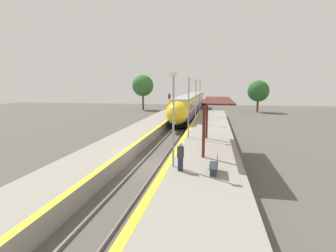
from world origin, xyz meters
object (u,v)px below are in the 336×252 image
Objects in this scene: person_waiting at (180,156)px; railway_signal at (169,106)px; lamppost_farthest at (200,96)px; lamppost_mid at (189,103)px; lamppost_near at (173,114)px; platform_bench at (215,165)px; train at (191,103)px; lamppost_far at (196,99)px.

railway_signal reaches higher than person_waiting.
lamppost_farthest is at bearing 37.15° from railway_signal.
lamppost_mid is 17.47m from lamppost_farthest.
lamppost_near is 1.00× the size of lamppost_mid.
lamppost_mid reaches higher than person_waiting.
lamppost_mid is (-2.42, 9.53, 2.64)m from platform_bench.
person_waiting is 27.01m from lamppost_farthest.
train is 7.53× the size of lamppost_near.
lamppost_near and lamppost_mid have the same top height.
railway_signal is 7.10m from lamppost_far.
lamppost_near and lamppost_far have the same top height.
railway_signal is at bearing -99.30° from train.
lamppost_farthest reaches higher than train.
lamppost_far is (-0.52, 18.17, 2.29)m from person_waiting.
lamppost_mid is at bearing -90.00° from lamppost_farthest.
lamppost_far is at bearing -82.97° from train.
railway_signal is 0.82× the size of lamppost_mid.
train is 9.63m from lamppost_farthest.
person_waiting is 0.29× the size of lamppost_near.
railway_signal is at bearing 100.45° from lamppost_near.
railway_signal is 14.94m from lamppost_mid.
lamppost_farthest is at bearing 90.00° from lamppost_mid.
lamppost_mid reaches higher than platform_bench.
train is at bearing 80.70° from railway_signal.
platform_bench is 0.34× the size of railway_signal.
railway_signal is at bearing 127.54° from lamppost_far.
platform_bench is 10.18m from lamppost_mid.
train is 9.14× the size of railway_signal.
platform_bench is 27.24m from lamppost_farthest.
lamppost_far is at bearing -52.46° from railway_signal.
platform_bench is 0.96× the size of person_waiting.
lamppost_near is at bearing -90.00° from lamppost_far.
train is 7.53× the size of lamppost_mid.
platform_bench is 0.28× the size of lamppost_far.
lamppost_far reaches higher than train.
person_waiting is 0.29× the size of lamppost_far.
lamppost_mid is (4.24, -14.26, 1.40)m from railway_signal.
lamppost_farthest is (2.21, -9.19, 1.86)m from train.
lamppost_farthest is at bearing 91.10° from person_waiting.
railway_signal is at bearing 105.65° from platform_bench.
lamppost_near reaches higher than railway_signal.
lamppost_near reaches higher than person_waiting.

